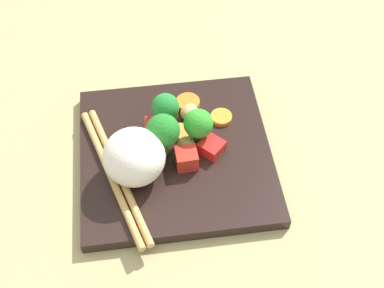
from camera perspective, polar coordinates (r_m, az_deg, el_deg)
ground_plane at (r=67.20cm, az=-1.74°, el=-2.09°), size 110.00×110.00×2.00cm
square_plate at (r=65.76cm, az=-1.77°, el=-1.16°), size 23.75×23.75×1.60cm
rice_mound at (r=60.84cm, az=-6.28°, el=-1.40°), size 9.54×9.60×6.42cm
broccoli_floret_0 at (r=63.73cm, az=0.71°, el=2.09°), size 3.63×3.63×5.14cm
broccoli_floret_1 at (r=62.34cm, az=-3.20°, el=1.45°), size 4.06×4.06×6.14cm
broccoli_floret_2 at (r=65.11cm, az=-2.91°, el=3.91°), size 3.45×3.45×5.42cm
carrot_slice_0 at (r=69.84cm, az=-0.44°, el=4.48°), size 3.70×3.70×0.74cm
carrot_slice_1 at (r=68.92cm, az=-2.22°, el=3.59°), size 2.09×2.09×0.71cm
carrot_slice_2 at (r=68.34cm, az=3.18°, el=2.92°), size 3.40×3.40×0.58cm
carrot_slice_3 at (r=66.64cm, az=-1.20°, el=1.32°), size 3.63×3.63×0.57cm
carrot_slice_4 at (r=67.40cm, az=0.72°, el=2.06°), size 3.87×3.87×0.51cm
pepper_chunk_0 at (r=62.94cm, az=-0.60°, el=-1.57°), size 2.74×2.66×2.29cm
pepper_chunk_1 at (r=66.01cm, az=-4.15°, el=1.50°), size 2.47×3.18×2.05cm
pepper_chunk_2 at (r=64.48cm, az=2.12°, el=-0.33°), size 3.76×3.76×1.60cm
chicken_piece_0 at (r=68.03cm, az=-0.30°, el=3.48°), size 3.31×3.35×1.79cm
chicken_piece_1 at (r=64.71cm, az=-0.69°, el=0.11°), size 3.17×3.24×1.78cm
chopstick_pair at (r=63.11cm, az=-8.35°, el=-3.25°), size 8.11×20.66×0.87cm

